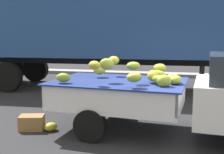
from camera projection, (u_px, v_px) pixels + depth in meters
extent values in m
plane|color=#28282B|center=(183.00, 134.00, 6.09)|extent=(220.00, 220.00, 0.00)
cube|color=gray|center=(180.00, 75.00, 14.23)|extent=(80.00, 0.80, 0.16)
cube|color=white|center=(119.00, 104.00, 6.27)|extent=(2.83, 2.03, 0.08)
cube|color=white|center=(129.00, 85.00, 7.05)|extent=(2.67, 0.31, 0.44)
cube|color=white|center=(105.00, 101.00, 5.42)|extent=(2.67, 0.31, 0.44)
cube|color=white|center=(181.00, 96.00, 5.83)|extent=(0.22, 1.78, 0.44)
cube|color=white|center=(64.00, 88.00, 6.64)|extent=(0.22, 1.78, 0.44)
cube|color=#B21914|center=(129.00, 87.00, 7.08)|extent=(2.56, 0.26, 0.07)
cube|color=navy|center=(119.00, 81.00, 6.20)|extent=(2.96, 2.16, 0.03)
ellipsoid|color=#94A52F|center=(157.00, 76.00, 5.92)|extent=(0.35, 0.21, 0.22)
ellipsoid|color=#9FAC31|center=(107.00, 64.00, 5.94)|extent=(0.36, 0.31, 0.24)
ellipsoid|color=olive|center=(173.00, 78.00, 5.90)|extent=(0.33, 0.31, 0.18)
ellipsoid|color=gold|center=(153.00, 76.00, 5.88)|extent=(0.28, 0.34, 0.23)
ellipsoid|color=#99A931|center=(175.00, 80.00, 5.73)|extent=(0.35, 0.37, 0.18)
ellipsoid|color=#9CA62D|center=(164.00, 81.00, 5.48)|extent=(0.35, 0.33, 0.24)
ellipsoid|color=olive|center=(133.00, 66.00, 5.77)|extent=(0.37, 0.38, 0.17)
ellipsoid|color=olive|center=(159.00, 79.00, 5.64)|extent=(0.34, 0.29, 0.16)
ellipsoid|color=gold|center=(99.00, 70.00, 6.63)|extent=(0.37, 0.36, 0.21)
ellipsoid|color=#9BAA30|center=(134.00, 77.00, 5.33)|extent=(0.39, 0.39, 0.18)
ellipsoid|color=#92A32E|center=(63.00, 78.00, 5.86)|extent=(0.32, 0.25, 0.18)
ellipsoid|color=gold|center=(94.00, 65.00, 5.60)|extent=(0.34, 0.33, 0.17)
ellipsoid|color=gold|center=(114.00, 60.00, 6.84)|extent=(0.34, 0.35, 0.20)
ellipsoid|color=#A8AC2D|center=(160.00, 68.00, 6.08)|extent=(0.34, 0.33, 0.16)
cylinder|color=black|center=(116.00, 105.00, 7.22)|extent=(0.66, 0.26, 0.64)
cylinder|color=black|center=(90.00, 126.00, 5.60)|extent=(0.66, 0.26, 0.64)
cube|color=navy|center=(111.00, 19.00, 10.68)|extent=(12.10, 3.05, 2.70)
cube|color=black|center=(111.00, 60.00, 10.90)|extent=(11.05, 0.91, 0.30)
cylinder|color=black|center=(36.00, 69.00, 12.76)|extent=(1.09, 0.35, 1.08)
cylinder|color=black|center=(7.00, 77.00, 10.42)|extent=(1.09, 0.35, 1.08)
cylinder|color=black|center=(13.00, 69.00, 12.95)|extent=(1.09, 0.35, 1.08)
cylinder|color=#38383A|center=(202.00, 75.00, 10.40)|extent=(0.18, 0.18, 1.25)
ellipsoid|color=gold|center=(51.00, 127.00, 6.26)|extent=(0.35, 0.37, 0.18)
cube|color=olive|center=(32.00, 123.00, 6.33)|extent=(0.60, 0.48, 0.32)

